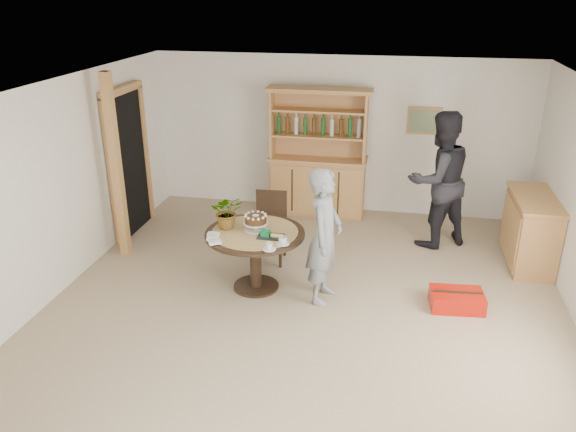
# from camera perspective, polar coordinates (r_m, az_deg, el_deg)

# --- Properties ---
(ground) EXTENTS (7.00, 7.00, 0.00)m
(ground) POSITION_cam_1_polar(r_m,az_deg,el_deg) (6.41, 1.35, -10.53)
(ground) COLOR tan
(ground) RESTS_ON ground
(room_shell) EXTENTS (6.04, 7.04, 2.52)m
(room_shell) POSITION_cam_1_polar(r_m,az_deg,el_deg) (5.66, 1.55, 4.45)
(room_shell) COLOR white
(room_shell) RESTS_ON ground
(doorway) EXTENTS (0.13, 1.10, 2.18)m
(doorway) POSITION_cam_1_polar(r_m,az_deg,el_deg) (8.58, -15.93, 5.47)
(doorway) COLOR black
(doorway) RESTS_ON ground
(pine_post) EXTENTS (0.12, 0.12, 2.50)m
(pine_post) POSITION_cam_1_polar(r_m,az_deg,el_deg) (7.76, -17.06, 4.68)
(pine_post) COLOR tan
(pine_post) RESTS_ON ground
(hutch) EXTENTS (1.62, 0.54, 2.04)m
(hutch) POSITION_cam_1_polar(r_m,az_deg,el_deg) (9.07, 3.05, 4.45)
(hutch) COLOR #B87D4E
(hutch) RESTS_ON ground
(sideboard) EXTENTS (0.54, 1.26, 0.94)m
(sideboard) POSITION_cam_1_polar(r_m,az_deg,el_deg) (8.11, 23.42, -1.32)
(sideboard) COLOR #B87D4E
(sideboard) RESTS_ON ground
(dining_table) EXTENTS (1.20, 1.20, 0.76)m
(dining_table) POSITION_cam_1_polar(r_m,az_deg,el_deg) (6.78, -3.36, -2.77)
(dining_table) COLOR black
(dining_table) RESTS_ON ground
(dining_chair) EXTENTS (0.44, 0.44, 0.95)m
(dining_chair) POSITION_cam_1_polar(r_m,az_deg,el_deg) (7.54, -1.81, -0.61)
(dining_chair) COLOR black
(dining_chair) RESTS_ON ground
(birthday_cake) EXTENTS (0.30, 0.30, 0.20)m
(birthday_cake) POSITION_cam_1_polar(r_m,az_deg,el_deg) (6.71, -3.30, -0.44)
(birthday_cake) COLOR white
(birthday_cake) RESTS_ON dining_table
(flower_vase) EXTENTS (0.47, 0.44, 0.42)m
(flower_vase) POSITION_cam_1_polar(r_m,az_deg,el_deg) (6.77, -6.19, 0.46)
(flower_vase) COLOR #3F7233
(flower_vase) RESTS_ON dining_table
(gift_tray) EXTENTS (0.30, 0.20, 0.08)m
(gift_tray) POSITION_cam_1_polar(r_m,az_deg,el_deg) (6.54, -1.84, -1.95)
(gift_tray) COLOR black
(gift_tray) RESTS_ON dining_table
(coffee_cup_a) EXTENTS (0.15, 0.15, 0.09)m
(coffee_cup_a) POSITION_cam_1_polar(r_m,az_deg,el_deg) (6.36, -0.52, -2.55)
(coffee_cup_a) COLOR white
(coffee_cup_a) RESTS_ON dining_table
(coffee_cup_b) EXTENTS (0.15, 0.15, 0.08)m
(coffee_cup_b) POSITION_cam_1_polar(r_m,az_deg,el_deg) (6.24, -1.92, -3.14)
(coffee_cup_b) COLOR white
(coffee_cup_b) RESTS_ON dining_table
(napkins) EXTENTS (0.24, 0.33, 0.03)m
(napkins) POSITION_cam_1_polar(r_m,az_deg,el_deg) (6.54, -7.55, -2.25)
(napkins) COLOR white
(napkins) RESTS_ON dining_table
(teen_boy) EXTENTS (0.46, 0.64, 1.63)m
(teen_boy) POSITION_cam_1_polar(r_m,az_deg,el_deg) (6.45, 3.72, -2.09)
(teen_boy) COLOR gray
(teen_boy) RESTS_ON ground
(adult_person) EXTENTS (1.19, 1.12, 1.94)m
(adult_person) POSITION_cam_1_polar(r_m,az_deg,el_deg) (8.10, 15.06, 3.56)
(adult_person) COLOR black
(adult_person) RESTS_ON ground
(red_suitcase) EXTENTS (0.63, 0.45, 0.21)m
(red_suitcase) POSITION_cam_1_polar(r_m,az_deg,el_deg) (6.87, 16.76, -8.17)
(red_suitcase) COLOR red
(red_suitcase) RESTS_ON ground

